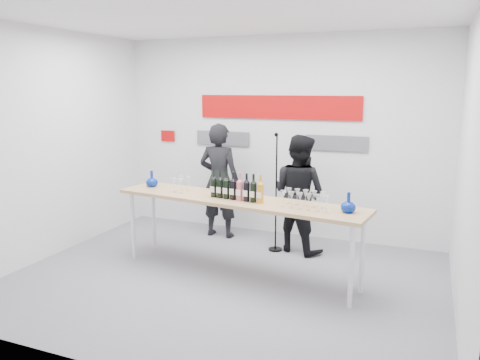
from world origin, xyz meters
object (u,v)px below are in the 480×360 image
(presenter_left, at_px, (219,181))
(mic_stand, at_px, (276,215))
(tasting_table, at_px, (237,204))
(presenter_right, at_px, (299,194))

(presenter_left, relative_size, mic_stand, 1.05)
(tasting_table, relative_size, presenter_right, 1.97)
(tasting_table, distance_m, presenter_right, 1.19)
(tasting_table, bearing_deg, presenter_left, 130.01)
(tasting_table, height_order, presenter_left, presenter_left)
(tasting_table, distance_m, presenter_left, 1.52)
(tasting_table, xyz_separation_m, presenter_right, (0.46, 1.10, -0.06))
(mic_stand, bearing_deg, tasting_table, -84.06)
(mic_stand, bearing_deg, presenter_left, 179.05)
(presenter_left, xyz_separation_m, presenter_right, (1.28, -0.18, -0.05))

